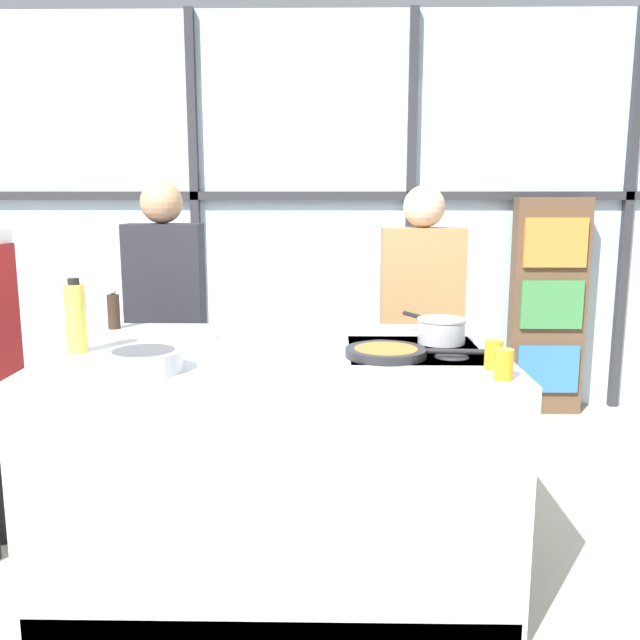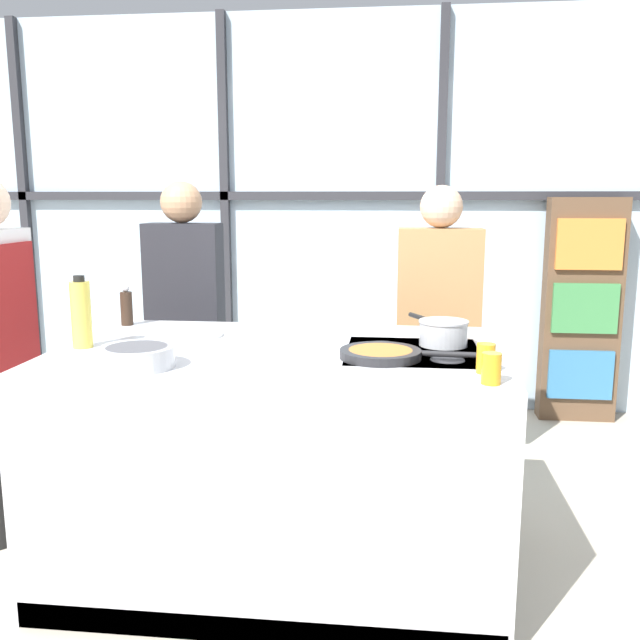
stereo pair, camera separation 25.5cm
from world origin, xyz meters
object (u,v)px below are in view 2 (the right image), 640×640
(white_plate, at_px, (193,335))
(mixing_bowl, at_px, (137,356))
(saucepan, at_px, (443,332))
(pepper_grinder, at_px, (126,307))
(oil_bottle, at_px, (81,314))
(spectator_center_left, at_px, (438,317))
(frying_pan, at_px, (383,353))
(juice_glass_far, at_px, (486,358))
(juice_glass_near, at_px, (491,368))
(spectator_far_left, at_px, (185,308))

(white_plate, height_order, mixing_bowl, mixing_bowl)
(saucepan, bearing_deg, white_plate, 176.47)
(pepper_grinder, bearing_deg, saucepan, -11.02)
(saucepan, height_order, oil_bottle, oil_bottle)
(spectator_center_left, distance_m, mixing_bowl, 1.79)
(frying_pan, relative_size, juice_glass_far, 5.38)
(saucepan, distance_m, oil_bottle, 1.46)
(saucepan, xyz_separation_m, oil_bottle, (-1.45, -0.20, 0.08))
(pepper_grinder, distance_m, juice_glass_near, 1.79)
(frying_pan, xyz_separation_m, juice_glass_far, (0.36, -0.18, 0.03))
(saucepan, xyz_separation_m, juice_glass_near, (0.12, -0.57, -0.00))
(mixing_bowl, distance_m, juice_glass_far, 1.22)
(white_plate, xyz_separation_m, oil_bottle, (-0.38, -0.27, 0.13))
(frying_pan, distance_m, juice_glass_far, 0.40)
(white_plate, bearing_deg, juice_glass_near, -28.24)
(juice_glass_near, bearing_deg, frying_pan, 138.22)
(saucepan, bearing_deg, mixing_bowl, -156.08)
(spectator_center_left, height_order, juice_glass_far, spectator_center_left)
(spectator_center_left, xyz_separation_m, mixing_bowl, (-1.14, -1.38, 0.08))
(white_plate, xyz_separation_m, mixing_bowl, (-0.04, -0.56, 0.03))
(frying_pan, bearing_deg, oil_bottle, 177.49)
(pepper_grinder, bearing_deg, oil_bottle, -88.81)
(spectator_far_left, relative_size, pepper_grinder, 8.44)
(spectator_far_left, relative_size, mixing_bowl, 6.11)
(spectator_far_left, bearing_deg, saucepan, 146.97)
(saucepan, height_order, white_plate, saucepan)
(saucepan, relative_size, pepper_grinder, 1.80)
(frying_pan, xyz_separation_m, white_plate, (-0.83, 0.32, -0.01))
(white_plate, bearing_deg, juice_glass_far, -22.73)
(spectator_center_left, relative_size, saucepan, 4.63)
(mixing_bowl, bearing_deg, juice_glass_near, -3.79)
(saucepan, bearing_deg, pepper_grinder, 168.98)
(oil_bottle, bearing_deg, juice_glass_far, -8.40)
(white_plate, bearing_deg, frying_pan, -21.02)
(white_plate, relative_size, juice_glass_near, 2.48)
(spectator_far_left, xyz_separation_m, pepper_grinder, (-0.09, -0.60, 0.10))
(frying_pan, bearing_deg, juice_glass_near, -41.78)
(mixing_bowl, height_order, oil_bottle, oil_bottle)
(oil_bottle, relative_size, juice_glass_far, 2.83)
(white_plate, relative_size, mixing_bowl, 0.97)
(pepper_grinder, bearing_deg, spectator_far_left, 81.43)
(spectator_center_left, height_order, oil_bottle, spectator_center_left)
(white_plate, relative_size, pepper_grinder, 1.33)
(oil_bottle, bearing_deg, mixing_bowl, -40.40)
(juice_glass_near, bearing_deg, saucepan, 101.55)
(spectator_far_left, distance_m, oil_bottle, 1.10)
(juice_glass_near, bearing_deg, oil_bottle, 166.65)
(frying_pan, distance_m, mixing_bowl, 0.90)
(saucepan, height_order, mixing_bowl, saucepan)
(oil_bottle, distance_m, pepper_grinder, 0.49)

